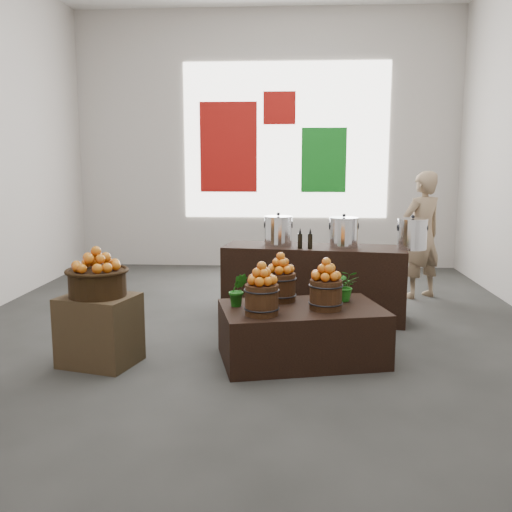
# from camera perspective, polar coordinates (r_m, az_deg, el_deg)

# --- Properties ---
(ground) EXTENTS (7.00, 7.00, 0.00)m
(ground) POSITION_cam_1_polar(r_m,az_deg,el_deg) (5.88, -0.51, -7.11)
(ground) COLOR #353533
(ground) RESTS_ON ground
(back_wall) EXTENTS (6.00, 0.04, 4.00)m
(back_wall) POSITION_cam_1_polar(r_m,az_deg,el_deg) (9.14, 1.06, 11.44)
(back_wall) COLOR #B9B2AB
(back_wall) RESTS_ON ground
(back_opening) EXTENTS (3.20, 0.02, 2.40)m
(back_opening) POSITION_cam_1_polar(r_m,az_deg,el_deg) (9.11, 2.98, 11.44)
(back_opening) COLOR white
(back_opening) RESTS_ON back_wall
(deco_red_left) EXTENTS (0.90, 0.04, 1.40)m
(deco_red_left) POSITION_cam_1_polar(r_m,az_deg,el_deg) (9.15, -2.77, 10.80)
(deco_red_left) COLOR #A1100C
(deco_red_left) RESTS_ON back_wall
(deco_green_right) EXTENTS (0.70, 0.04, 1.00)m
(deco_green_right) POSITION_cam_1_polar(r_m,az_deg,el_deg) (9.11, 6.79, 9.50)
(deco_green_right) COLOR #12751B
(deco_green_right) RESTS_ON back_wall
(deco_red_upper) EXTENTS (0.50, 0.04, 0.50)m
(deco_red_upper) POSITION_cam_1_polar(r_m,az_deg,el_deg) (9.14, 2.36, 14.58)
(deco_red_upper) COLOR #A1100C
(deco_red_upper) RESTS_ON back_wall
(crate) EXTENTS (0.69, 0.61, 0.58)m
(crate) POSITION_cam_1_polar(r_m,az_deg,el_deg) (4.94, -15.37, -7.15)
(crate) COLOR #4E3824
(crate) RESTS_ON ground
(wicker_basket) EXTENTS (0.47, 0.47, 0.21)m
(wicker_basket) POSITION_cam_1_polar(r_m,az_deg,el_deg) (4.85, -15.57, -2.65)
(wicker_basket) COLOR black
(wicker_basket) RESTS_ON crate
(apples_in_basket) EXTENTS (0.36, 0.36, 0.19)m
(apples_in_basket) POSITION_cam_1_polar(r_m,az_deg,el_deg) (4.81, -15.68, -0.28)
(apples_in_basket) COLOR #A00B05
(apples_in_basket) RESTS_ON wicker_basket
(display_table) EXTENTS (1.49, 1.11, 0.46)m
(display_table) POSITION_cam_1_polar(r_m,az_deg,el_deg) (4.90, 4.58, -7.72)
(display_table) COLOR black
(display_table) RESTS_ON ground
(apple_bucket_front_left) EXTENTS (0.27, 0.27, 0.25)m
(apple_bucket_front_left) POSITION_cam_1_polar(r_m,az_deg,el_deg) (4.55, 0.57, -4.39)
(apple_bucket_front_left) COLOR #3D2110
(apple_bucket_front_left) RESTS_ON display_table
(apples_in_bucket_front_left) EXTENTS (0.20, 0.20, 0.18)m
(apples_in_bucket_front_left) POSITION_cam_1_polar(r_m,az_deg,el_deg) (4.50, 0.57, -1.76)
(apples_in_bucket_front_left) COLOR #A00B05
(apples_in_bucket_front_left) RESTS_ON apple_bucket_front_left
(apple_bucket_front_right) EXTENTS (0.27, 0.27, 0.25)m
(apple_bucket_front_right) POSITION_cam_1_polar(r_m,az_deg,el_deg) (4.76, 6.99, -3.85)
(apple_bucket_front_right) COLOR #3D2110
(apple_bucket_front_right) RESTS_ON display_table
(apples_in_bucket_front_right) EXTENTS (0.20, 0.20, 0.18)m
(apples_in_bucket_front_right) POSITION_cam_1_polar(r_m,az_deg,el_deg) (4.71, 7.04, -1.33)
(apples_in_bucket_front_right) COLOR #A00B05
(apples_in_bucket_front_right) RESTS_ON apple_bucket_front_right
(apple_bucket_rear) EXTENTS (0.27, 0.27, 0.25)m
(apple_bucket_rear) POSITION_cam_1_polar(r_m,az_deg,el_deg) (5.01, 2.45, -3.12)
(apple_bucket_rear) COLOR #3D2110
(apple_bucket_rear) RESTS_ON display_table
(apples_in_bucket_rear) EXTENTS (0.20, 0.20, 0.18)m
(apples_in_bucket_rear) POSITION_cam_1_polar(r_m,az_deg,el_deg) (4.97, 2.46, -0.72)
(apples_in_bucket_rear) COLOR #A00B05
(apples_in_bucket_rear) RESTS_ON apple_bucket_rear
(herb_garnish_right) EXTENTS (0.27, 0.24, 0.28)m
(herb_garnish_right) POSITION_cam_1_polar(r_m,az_deg,el_deg) (5.05, 8.83, -2.93)
(herb_garnish_right) COLOR #175B13
(herb_garnish_right) RESTS_ON display_table
(herb_garnish_left) EXTENTS (0.17, 0.15, 0.29)m
(herb_garnish_left) POSITION_cam_1_polar(r_m,az_deg,el_deg) (4.81, -1.81, -3.40)
(herb_garnish_left) COLOR #175B13
(herb_garnish_left) RESTS_ON display_table
(counter) EXTENTS (1.98, 0.87, 0.78)m
(counter) POSITION_cam_1_polar(r_m,az_deg,el_deg) (6.17, 5.80, -2.62)
(counter) COLOR black
(counter) RESTS_ON ground
(stock_pot_left) EXTENTS (0.30, 0.30, 0.30)m
(stock_pot_left) POSITION_cam_1_polar(r_m,az_deg,el_deg) (6.13, 2.24, 2.46)
(stock_pot_left) COLOR silver
(stock_pot_left) RESTS_ON counter
(stock_pot_center) EXTENTS (0.30, 0.30, 0.30)m
(stock_pot_center) POSITION_cam_1_polar(r_m,az_deg,el_deg) (6.06, 8.75, 2.27)
(stock_pot_center) COLOR silver
(stock_pot_center) RESTS_ON counter
(stock_pot_right) EXTENTS (0.30, 0.30, 0.30)m
(stock_pot_right) POSITION_cam_1_polar(r_m,az_deg,el_deg) (6.06, 15.34, 2.05)
(stock_pot_right) COLOR silver
(stock_pot_right) RESTS_ON counter
(oil_cruets) EXTENTS (0.15, 0.07, 0.22)m
(oil_cruets) POSITION_cam_1_polar(r_m,az_deg,el_deg) (5.90, 5.69, 1.76)
(oil_cruets) COLOR black
(oil_cruets) RESTS_ON counter
(shopper) EXTENTS (0.68, 0.61, 1.56)m
(shopper) POSITION_cam_1_polar(r_m,az_deg,el_deg) (7.29, 16.21, 2.01)
(shopper) COLOR #8B7255
(shopper) RESTS_ON ground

